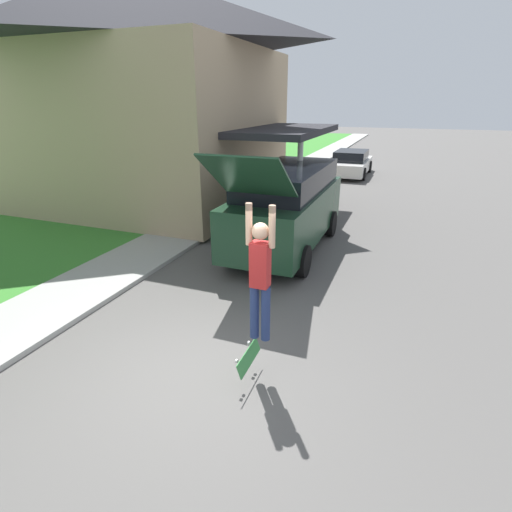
{
  "coord_description": "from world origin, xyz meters",
  "views": [
    {
      "loc": [
        2.7,
        -4.2,
        3.83
      ],
      "look_at": [
        0.27,
        2.03,
        1.21
      ],
      "focal_mm": 28.0,
      "sensor_mm": 36.0,
      "label": 1
    }
  ],
  "objects_px": {
    "skateboard": "(248,357)",
    "suv_parked": "(287,206)",
    "lawn_tree_far": "(202,87)",
    "skateboarder": "(260,273)",
    "car_down_street": "(351,163)"
  },
  "relations": [
    {
      "from": "car_down_street",
      "to": "skateboarder",
      "type": "xyz_separation_m",
      "value": [
        1.43,
        -17.6,
        1.0
      ]
    },
    {
      "from": "lawn_tree_far",
      "to": "skateboarder",
      "type": "height_order",
      "value": "lawn_tree_far"
    },
    {
      "from": "skateboard",
      "to": "lawn_tree_far",
      "type": "bearing_deg",
      "value": 120.86
    },
    {
      "from": "skateboarder",
      "to": "skateboard",
      "type": "xyz_separation_m",
      "value": [
        -0.1,
        -0.19,
        -1.27
      ]
    },
    {
      "from": "skateboard",
      "to": "suv_parked",
      "type": "bearing_deg",
      "value": 101.65
    },
    {
      "from": "suv_parked",
      "to": "skateboarder",
      "type": "xyz_separation_m",
      "value": [
        1.23,
        -5.28,
        0.43
      ]
    },
    {
      "from": "skateboard",
      "to": "car_down_street",
      "type": "bearing_deg",
      "value": 94.25
    },
    {
      "from": "car_down_street",
      "to": "lawn_tree_far",
      "type": "bearing_deg",
      "value": -121.9
    },
    {
      "from": "lawn_tree_far",
      "to": "suv_parked",
      "type": "bearing_deg",
      "value": -43.47
    },
    {
      "from": "suv_parked",
      "to": "skateboarder",
      "type": "distance_m",
      "value": 5.44
    },
    {
      "from": "car_down_street",
      "to": "skateboard",
      "type": "relative_size",
      "value": 5.69
    },
    {
      "from": "lawn_tree_far",
      "to": "skateboarder",
      "type": "xyz_separation_m",
      "value": [
        6.18,
        -9.97,
        -2.65
      ]
    },
    {
      "from": "lawn_tree_far",
      "to": "suv_parked",
      "type": "xyz_separation_m",
      "value": [
        4.94,
        -4.68,
        -3.08
      ]
    },
    {
      "from": "suv_parked",
      "to": "car_down_street",
      "type": "bearing_deg",
      "value": 90.89
    },
    {
      "from": "lawn_tree_far",
      "to": "skateboard",
      "type": "xyz_separation_m",
      "value": [
        6.07,
        -10.16,
        -3.92
      ]
    }
  ]
}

